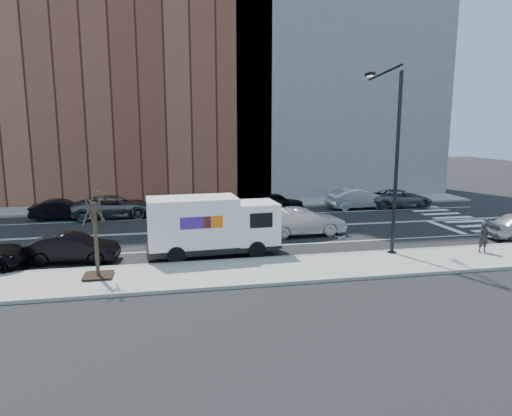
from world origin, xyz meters
name	(u,v)px	position (x,y,z in m)	size (l,w,h in m)	color
ground	(233,230)	(0.00, 0.00, 0.00)	(120.00, 120.00, 0.00)	black
sidewalk_near	(262,271)	(0.00, -8.80, 0.07)	(44.00, 3.60, 0.15)	gray
sidewalk_far	(217,205)	(0.00, 8.80, 0.07)	(44.00, 3.60, 0.15)	gray
curb_near	(254,260)	(0.00, -7.00, 0.08)	(44.00, 0.25, 0.17)	gray
curb_far	(219,209)	(0.00, 7.00, 0.08)	(44.00, 0.25, 0.17)	gray
crosswalk	(459,219)	(16.00, 0.00, 0.00)	(3.00, 14.00, 0.01)	white
road_markings	(233,229)	(0.00, 0.00, 0.00)	(40.00, 8.60, 0.01)	white
bldg_brick	(116,74)	(-8.00, 15.60, 11.00)	(26.00, 10.00, 22.00)	brown
bldg_concrete	(331,57)	(12.00, 15.60, 13.00)	(20.00, 10.00, 26.00)	slate
streetlight	(392,154)	(7.00, -6.91, 5.08)	(0.44, 4.02, 9.34)	black
street_tree	(96,247)	(-7.00, -8.40, 1.45)	(1.20, 1.20, 3.75)	black
fedex_van	(212,225)	(-1.88, -5.60, 1.57)	(6.68, 2.64, 3.00)	black
far_parked_b	(62,209)	(-11.20, 5.57, 0.69)	(1.46, 4.20, 1.38)	black
far_parked_c	(114,207)	(-7.72, 5.44, 0.79)	(2.63, 5.69, 1.58)	#56595E
far_parked_d	(199,205)	(-1.71, 5.33, 0.74)	(2.09, 5.13, 1.49)	navy
far_parked_e	(275,202)	(4.12, 5.49, 0.73)	(1.73, 4.30, 1.46)	black
far_parked_f	(358,198)	(10.80, 5.41, 0.81)	(1.72, 4.92, 1.62)	#BABABF
far_parked_g	(400,198)	(14.40, 5.36, 0.71)	(2.36, 5.11, 1.42)	#4F5257
driving_sedan	(303,222)	(3.86, -2.36, 0.82)	(1.74, 4.99, 1.64)	#9C9CA0
near_parked_rear_a	(73,248)	(-8.53, -5.44, 0.70)	(1.48, 4.26, 1.40)	black
pedestrian	(484,237)	(11.52, -8.25, 0.93)	(0.57, 0.37, 1.56)	black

